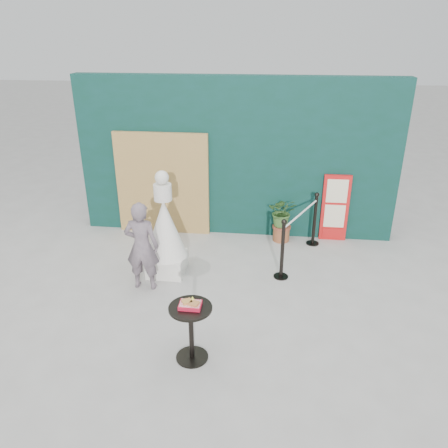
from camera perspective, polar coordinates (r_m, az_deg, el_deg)
ground at (r=6.16m, az=-1.34°, el=-13.13°), size 60.00×60.00×0.00m
back_wall at (r=8.34m, az=1.58°, el=8.59°), size 6.00×0.30×3.00m
bamboo_fence at (r=8.52m, az=-8.04°, el=5.18°), size 1.80×0.08×2.00m
woman at (r=6.75m, az=-10.68°, el=-2.87°), size 0.52×0.35×1.43m
menu_board at (r=8.48m, az=14.30°, el=2.02°), size 0.50×0.07×1.30m
statue at (r=7.10m, az=-7.69°, el=-1.19°), size 0.69×0.69×1.77m
cafe_table at (r=5.36m, az=-4.34°, el=-12.98°), size 0.52×0.52×0.75m
food_basket at (r=5.19m, az=-4.41°, el=-10.42°), size 0.26×0.19×0.11m
planter at (r=8.30m, az=7.62°, el=1.07°), size 0.52×0.45×0.88m
stanchion_barrier at (r=7.65m, az=9.86°, el=-1.28°), size 0.84×1.54×1.03m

